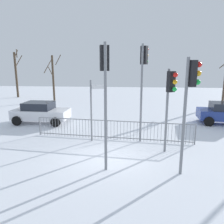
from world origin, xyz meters
name	(u,v)px	position (x,y,z in m)	size (l,w,h in m)	color
ground_plane	(109,156)	(0.00, 0.00, 0.00)	(60.00, 60.00, 0.00)	white
traffic_light_foreground_right	(190,91)	(2.99, -1.36, 3.14)	(0.55, 0.37, 4.28)	slate
traffic_light_mid_left	(170,93)	(2.66, 0.58, 2.82)	(0.43, 0.51, 3.84)	slate
traffic_light_mid_right	(105,79)	(-0.02, -1.18, 3.51)	(0.37, 0.55, 4.80)	slate
traffic_light_rear_right	(143,72)	(1.55, 2.15, 3.67)	(0.42, 0.51, 5.02)	slate
direction_sign_post	(92,108)	(-1.05, 1.89, 1.81)	(0.74, 0.34, 3.25)	slate
pedestrian_guard_railing	(112,130)	(-0.02, 2.19, 0.55)	(8.59, 0.91, 1.07)	slate
car_white_near	(41,112)	(-5.30, 5.22, 0.77)	(3.86, 2.05, 1.47)	silver
bare_tree_centre	(16,74)	(-12.99, 16.70, 2.89)	(1.20, 0.98, 5.77)	#473828
bare_tree_right	(53,77)	(-7.73, 14.83, 2.64)	(1.91, 1.52, 5.04)	#473828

